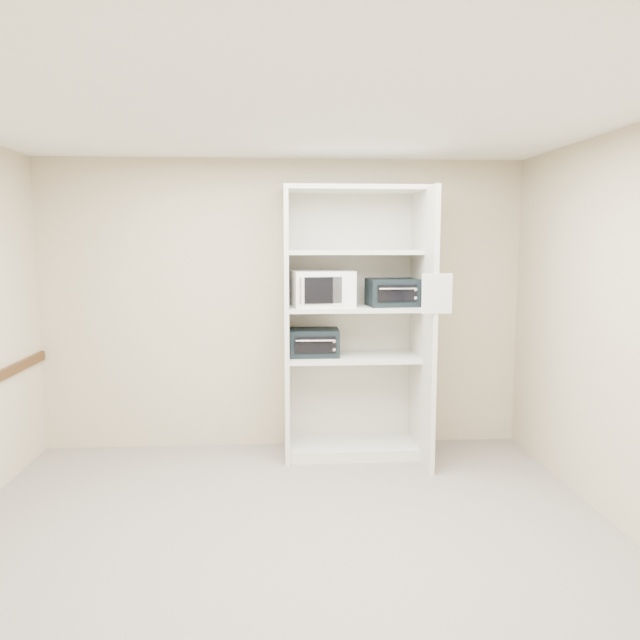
{
  "coord_description": "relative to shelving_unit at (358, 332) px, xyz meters",
  "views": [
    {
      "loc": [
        -0.05,
        -3.84,
        1.94
      ],
      "look_at": [
        0.3,
        1.42,
        1.28
      ],
      "focal_mm": 35.0,
      "sensor_mm": 36.0,
      "label": 1
    }
  ],
  "objects": [
    {
      "name": "wall_back",
      "position": [
        -0.67,
        0.3,
        0.22
      ],
      "size": [
        4.5,
        0.02,
        2.7
      ],
      "primitive_type": "cube",
      "color": "#C5B394",
      "rests_on": "ground"
    },
    {
      "name": "floor",
      "position": [
        -0.67,
        -1.7,
        -1.13
      ],
      "size": [
        4.5,
        4.0,
        0.01
      ],
      "primitive_type": "cube",
      "color": "slate",
      "rests_on": "ground"
    },
    {
      "name": "microwave",
      "position": [
        -0.33,
        -0.04,
        0.4
      ],
      "size": [
        0.58,
        0.47,
        0.32
      ],
      "primitive_type": "cube",
      "rotation": [
        0.0,
        0.0,
        0.13
      ],
      "color": "white",
      "rests_on": "shelving_unit"
    },
    {
      "name": "shelving_unit",
      "position": [
        0.0,
        0.0,
        0.0
      ],
      "size": [
        1.24,
        0.92,
        2.42
      ],
      "color": "beige",
      "rests_on": "floor"
    },
    {
      "name": "toaster_oven_upper",
      "position": [
        0.3,
        -0.06,
        0.36
      ],
      "size": [
        0.46,
        0.36,
        0.25
      ],
      "primitive_type": "cube",
      "rotation": [
        0.0,
        0.0,
        0.1
      ],
      "color": "black",
      "rests_on": "shelving_unit"
    },
    {
      "name": "toaster_oven_lower",
      "position": [
        -0.4,
        -0.02,
        -0.09
      ],
      "size": [
        0.44,
        0.33,
        0.24
      ],
      "primitive_type": "cube",
      "rotation": [
        0.0,
        0.0,
        -0.01
      ],
      "color": "black",
      "rests_on": "shelving_unit"
    },
    {
      "name": "wall_right",
      "position": [
        1.58,
        -1.7,
        0.22
      ],
      "size": [
        0.02,
        4.0,
        2.7
      ],
      "primitive_type": "cube",
      "color": "#C5B394",
      "rests_on": "ground"
    },
    {
      "name": "paper_sign",
      "position": [
        0.56,
        -0.63,
        0.4
      ],
      "size": [
        0.25,
        0.03,
        0.32
      ],
      "primitive_type": "cube",
      "rotation": [
        0.0,
        0.0,
        0.09
      ],
      "color": "white",
      "rests_on": "shelving_unit"
    },
    {
      "name": "ceiling",
      "position": [
        -0.67,
        -1.7,
        1.57
      ],
      "size": [
        4.5,
        4.0,
        0.01
      ],
      "primitive_type": "cube",
      "color": "white"
    },
    {
      "name": "wall_front",
      "position": [
        -0.67,
        -3.7,
        0.22
      ],
      "size": [
        4.5,
        0.02,
        2.7
      ],
      "primitive_type": "cube",
      "color": "#C5B394",
      "rests_on": "ground"
    }
  ]
}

